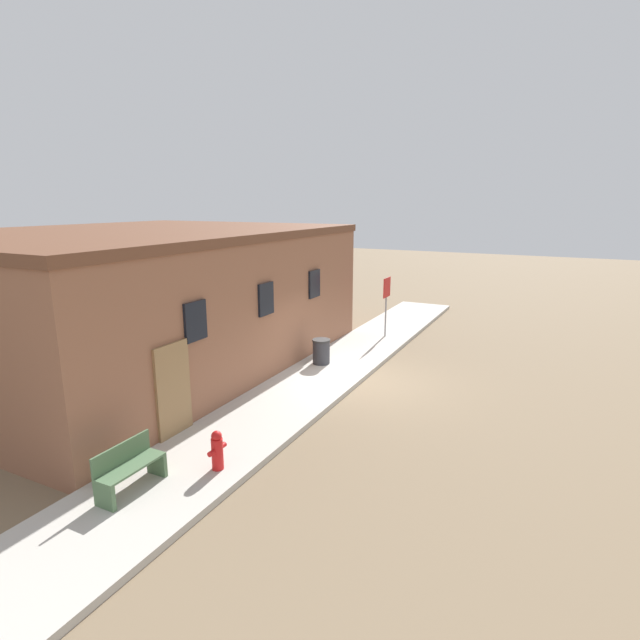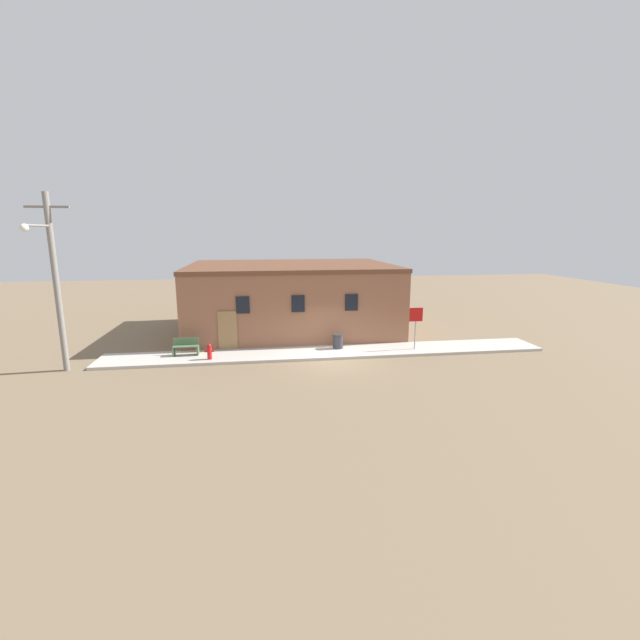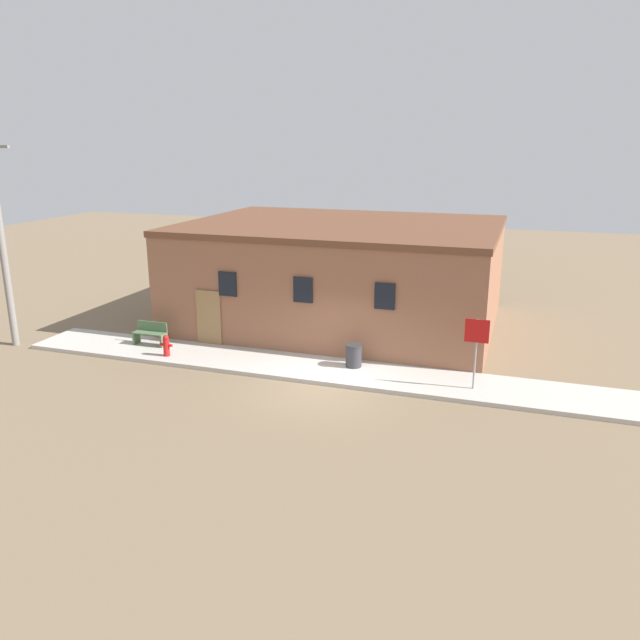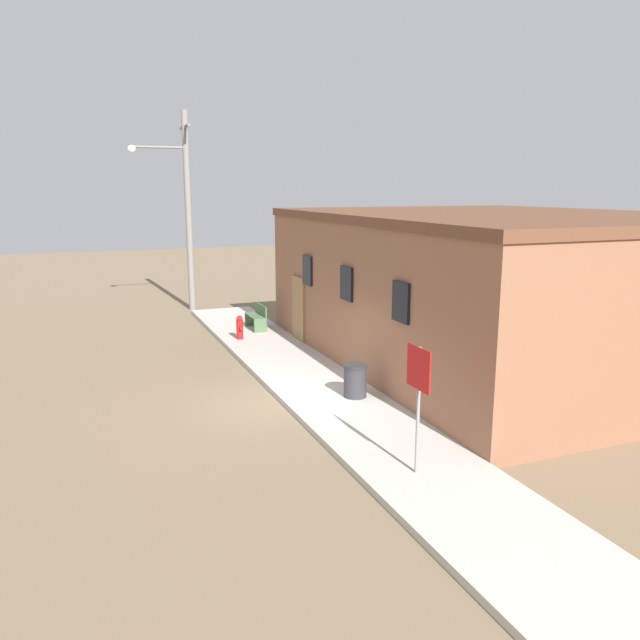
{
  "view_description": "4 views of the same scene",
  "coord_description": "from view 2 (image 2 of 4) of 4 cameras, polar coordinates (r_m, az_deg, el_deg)",
  "views": [
    {
      "loc": [
        -12.84,
        -4.99,
        5.11
      ],
      "look_at": [
        -0.44,
        1.19,
        1.82
      ],
      "focal_mm": 28.0,
      "sensor_mm": 36.0,
      "label": 1
    },
    {
      "loc": [
        -3.58,
        -20.17,
        6.26
      ],
      "look_at": [
        -0.44,
        1.19,
        1.82
      ],
      "focal_mm": 24.0,
      "sensor_mm": 36.0,
      "label": 2
    },
    {
      "loc": [
        5.87,
        -17.58,
        7.53
      ],
      "look_at": [
        -0.44,
        1.19,
        1.82
      ],
      "focal_mm": 35.0,
      "sensor_mm": 36.0,
      "label": 3
    },
    {
      "loc": [
        13.32,
        -4.27,
        4.94
      ],
      "look_at": [
        -0.44,
        1.19,
        1.82
      ],
      "focal_mm": 35.0,
      "sensor_mm": 36.0,
      "label": 4
    }
  ],
  "objects": [
    {
      "name": "ground_plane",
      "position": [
        21.41,
        1.63,
        -5.38
      ],
      "size": [
        80.0,
        80.0,
        0.0
      ],
      "primitive_type": "plane",
      "color": "#7A664C"
    },
    {
      "name": "trash_bin",
      "position": [
        22.95,
        2.41,
        -2.83
      ],
      "size": [
        0.57,
        0.57,
        0.78
      ],
      "color": "#333338",
      "rests_on": "sidewalk"
    },
    {
      "name": "utility_pole",
      "position": [
        22.17,
        -31.92,
        4.75
      ],
      "size": [
        1.8,
        2.37,
        7.96
      ],
      "color": "gray",
      "rests_on": "ground"
    },
    {
      "name": "sidewalk",
      "position": [
        22.52,
        1.1,
        -4.33
      ],
      "size": [
        23.0,
        2.38,
        0.14
      ],
      "color": "#BCB7AD",
      "rests_on": "ground"
    },
    {
      "name": "fire_hydrant",
      "position": [
        21.67,
        -14.53,
        -4.09
      ],
      "size": [
        0.47,
        0.22,
        0.78
      ],
      "color": "red",
      "rests_on": "sidewalk"
    },
    {
      "name": "brick_building",
      "position": [
        27.67,
        -3.88,
        3.04
      ],
      "size": [
        12.63,
        9.59,
        4.29
      ],
      "color": "#8E5B42",
      "rests_on": "ground"
    },
    {
      "name": "stop_sign",
      "position": [
        23.11,
        12.66,
        0.0
      ],
      "size": [
        0.73,
        0.06,
        2.23
      ],
      "color": "gray",
      "rests_on": "sidewalk"
    },
    {
      "name": "bench",
      "position": [
        22.74,
        -17.45,
        -3.45
      ],
      "size": [
        1.26,
        0.44,
        0.86
      ],
      "color": "#4C6B47",
      "rests_on": "sidewalk"
    }
  ]
}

